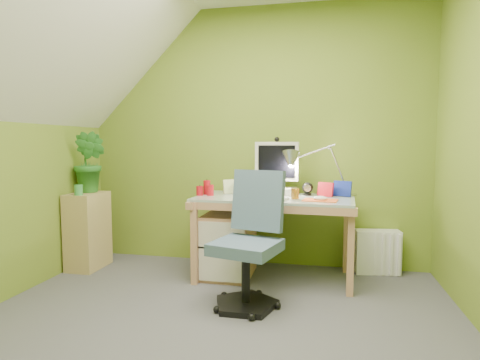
% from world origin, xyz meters
% --- Properties ---
extents(floor, '(3.20, 3.20, 0.01)m').
position_xyz_m(floor, '(0.00, 0.00, -0.01)').
color(floor, '#4E4E54').
rests_on(floor, ground).
extents(wall_back, '(3.20, 0.01, 2.40)m').
position_xyz_m(wall_back, '(0.00, 1.60, 1.20)').
color(wall_back, olive).
rests_on(wall_back, floor).
extents(slope_ceiling, '(1.10, 3.20, 1.10)m').
position_xyz_m(slope_ceiling, '(-1.00, 0.00, 1.85)').
color(slope_ceiling, white).
rests_on(slope_ceiling, wall_left).
extents(desk, '(1.33, 0.72, 0.70)m').
position_xyz_m(desk, '(0.25, 1.18, 0.35)').
color(desk, tan).
rests_on(desk, floor).
extents(monitor, '(0.37, 0.22, 0.49)m').
position_xyz_m(monitor, '(0.25, 1.36, 0.94)').
color(monitor, beige).
rests_on(monitor, desk).
extents(speaker_left, '(0.12, 0.12, 0.13)m').
position_xyz_m(speaker_left, '(-0.02, 1.34, 0.76)').
color(speaker_left, black).
rests_on(speaker_left, desk).
extents(speaker_right, '(0.10, 0.10, 0.11)m').
position_xyz_m(speaker_right, '(0.52, 1.34, 0.75)').
color(speaker_right, black).
rests_on(speaker_right, desk).
extents(keyboard, '(0.44, 0.28, 0.02)m').
position_xyz_m(keyboard, '(0.17, 1.04, 0.71)').
color(keyboard, white).
rests_on(keyboard, desk).
extents(mousepad, '(0.28, 0.22, 0.01)m').
position_xyz_m(mousepad, '(0.63, 1.04, 0.70)').
color(mousepad, '#E05A23').
rests_on(mousepad, desk).
extents(mouse, '(0.12, 0.09, 0.04)m').
position_xyz_m(mouse, '(0.63, 1.04, 0.71)').
color(mouse, white).
rests_on(mouse, mousepad).
extents(amber_tumbler, '(0.08, 0.08, 0.08)m').
position_xyz_m(amber_tumbler, '(0.43, 1.10, 0.74)').
color(amber_tumbler, '#9A6716').
rests_on(amber_tumbler, desk).
extents(candle_cluster, '(0.19, 0.17, 0.12)m').
position_xyz_m(candle_cluster, '(-0.35, 1.19, 0.76)').
color(candle_cluster, '#B20F18').
rests_on(candle_cluster, desk).
extents(photo_frame_red, '(0.13, 0.09, 0.12)m').
position_xyz_m(photo_frame_red, '(0.67, 1.30, 0.76)').
color(photo_frame_red, '#AB121C').
rests_on(photo_frame_red, desk).
extents(photo_frame_blue, '(0.15, 0.07, 0.13)m').
position_xyz_m(photo_frame_blue, '(0.81, 1.34, 0.76)').
color(photo_frame_blue, navy).
rests_on(photo_frame_blue, desk).
extents(photo_frame_green, '(0.14, 0.10, 0.13)m').
position_xyz_m(photo_frame_green, '(-0.15, 1.32, 0.76)').
color(photo_frame_green, '#A7B37B').
rests_on(photo_frame_green, desk).
extents(desk_lamp, '(0.63, 0.38, 0.63)m').
position_xyz_m(desk_lamp, '(0.70, 1.36, 1.01)').
color(desk_lamp, '#B8B8BC').
rests_on(desk_lamp, desk).
extents(side_ledge, '(0.26, 0.40, 0.69)m').
position_xyz_m(side_ledge, '(-1.45, 1.12, 0.35)').
color(side_ledge, tan).
rests_on(side_ledge, floor).
extents(potted_plant, '(0.36, 0.32, 0.56)m').
position_xyz_m(potted_plant, '(-1.44, 1.17, 0.97)').
color(potted_plant, '#2C7326').
rests_on(potted_plant, side_ledge).
extents(green_cup, '(0.08, 0.08, 0.09)m').
position_xyz_m(green_cup, '(-1.43, 0.97, 0.74)').
color(green_cup, '#3C9043').
rests_on(green_cup, side_ledge).
extents(task_chair, '(0.59, 0.59, 0.87)m').
position_xyz_m(task_chair, '(0.14, 0.53, 0.44)').
color(task_chair, '#455E72').
rests_on(task_chair, floor).
extents(radiator, '(0.40, 0.20, 0.38)m').
position_xyz_m(radiator, '(1.13, 1.50, 0.19)').
color(radiator, silver).
rests_on(radiator, floor).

